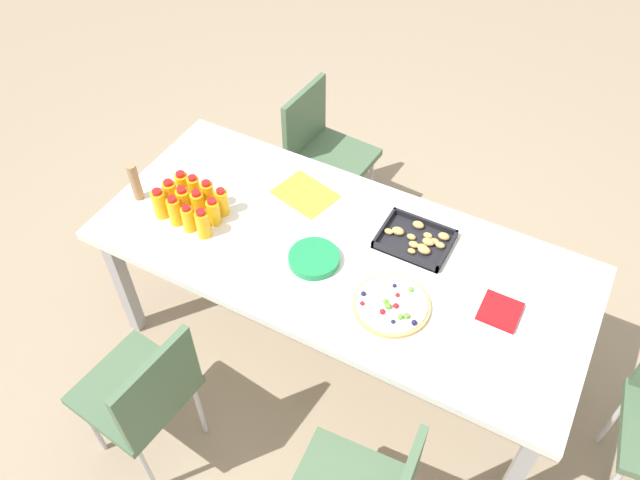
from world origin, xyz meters
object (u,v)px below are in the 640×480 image
juice_bottle_1 (175,211)px  napkin_stack (500,311)px  party_table (339,260)px  juice_bottle_8 (183,185)px  juice_bottle_7 (213,212)px  juice_bottle_11 (222,202)px  juice_bottle_4 (171,194)px  juice_bottle_5 (184,201)px  juice_bottle_6 (198,205)px  juice_bottle_10 (208,195)px  juice_bottle_0 (160,204)px  juice_bottle_2 (188,219)px  paper_folder (305,194)px  fruit_pizza (392,305)px  snack_tray (417,240)px  cardboard_tube (135,182)px  chair_far_left (323,148)px  juice_bottle_9 (195,190)px  juice_bottle_3 (203,224)px  plate_stack (314,259)px  chair_near_left (144,393)px

juice_bottle_1 → napkin_stack: 1.40m
party_table → juice_bottle_8: (-0.77, -0.04, 0.13)m
juice_bottle_7 → juice_bottle_11: size_ratio=0.97×
party_table → juice_bottle_4: (-0.77, -0.12, 0.13)m
juice_bottle_5 → juice_bottle_6: juice_bottle_6 is taller
juice_bottle_5 → juice_bottle_10: size_ratio=0.93×
juice_bottle_0 → juice_bottle_2: juice_bottle_0 is taller
juice_bottle_10 → paper_folder: 0.44m
party_table → juice_bottle_0: 0.81m
juice_bottle_2 → juice_bottle_8: juice_bottle_2 is taller
juice_bottle_0 → juice_bottle_2: (0.16, -0.01, -0.01)m
napkin_stack → fruit_pizza: bearing=-155.4°
juice_bottle_10 → snack_tray: 0.92m
napkin_stack → cardboard_tube: (-1.63, -0.16, 0.09)m
juice_bottle_4 → paper_folder: size_ratio=0.56×
juice_bottle_1 → juice_bottle_7: (0.14, 0.08, -0.01)m
chair_far_left → juice_bottle_1: bearing=-6.0°
juice_bottle_1 → juice_bottle_2: juice_bottle_1 is taller
paper_folder → snack_tray: bearing=-3.1°
juice_bottle_1 → juice_bottle_4: juice_bottle_1 is taller
fruit_pizza → napkin_stack: 0.42m
juice_bottle_1 → juice_bottle_0: bearing=176.3°
party_table → juice_bottle_9: 0.71m
juice_bottle_1 → fruit_pizza: bearing=1.6°
juice_bottle_8 → fruit_pizza: bearing=-6.7°
chair_far_left → juice_bottle_2: (-0.11, -1.01, 0.31)m
juice_bottle_4 → juice_bottle_9: bearing=44.4°
juice_bottle_1 → paper_folder: size_ratio=0.57×
party_table → juice_bottle_1: 0.73m
chair_far_left → juice_bottle_3: bearing=2.3°
juice_bottle_5 → paper_folder: bearing=40.1°
juice_bottle_8 → party_table: bearing=2.9°
juice_bottle_2 → juice_bottle_3: juice_bottle_3 is taller
chair_far_left → fruit_pizza: bearing=44.3°
juice_bottle_11 → plate_stack: bearing=-6.8°
fruit_pizza → napkin_stack: bearing=24.6°
juice_bottle_3 → juice_bottle_11: size_ratio=1.05×
chair_far_left → juice_bottle_7: 0.97m
juice_bottle_2 → juice_bottle_5: size_ratio=0.97×
juice_bottle_6 → plate_stack: juice_bottle_6 is taller
chair_near_left → fruit_pizza: (0.74, 0.67, 0.25)m
fruit_pizza → cardboard_tube: cardboard_tube is taller
juice_bottle_4 → plate_stack: (0.71, 0.01, -0.05)m
chair_near_left → juice_bottle_4: juice_bottle_4 is taller
chair_far_left → juice_bottle_0: bearing=-10.7°
juice_bottle_6 → snack_tray: juice_bottle_6 is taller
juice_bottle_0 → juice_bottle_3: 0.23m
party_table → juice_bottle_7: bearing=-168.4°
juice_bottle_1 → juice_bottle_9: size_ratio=1.00×
fruit_pizza → juice_bottle_8: bearing=173.3°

